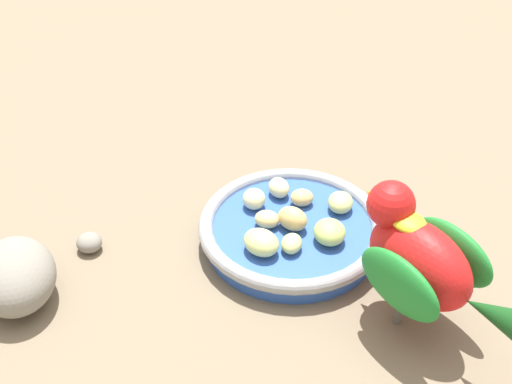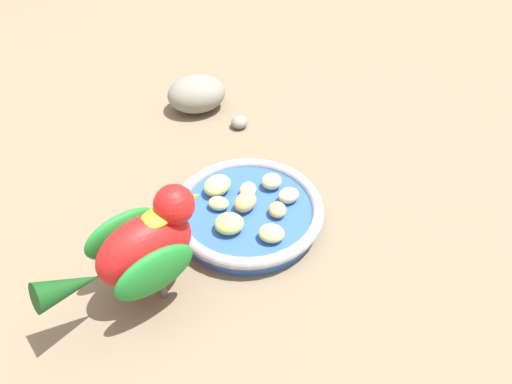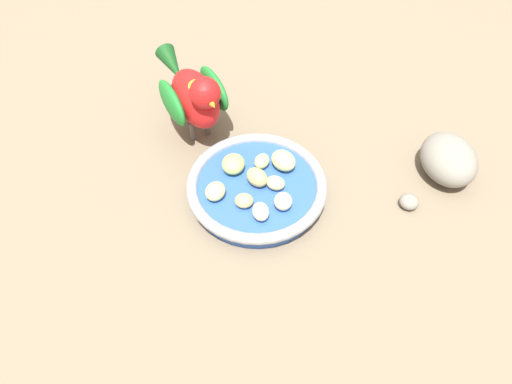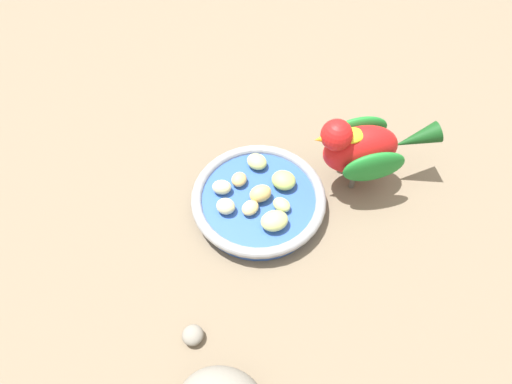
% 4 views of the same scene
% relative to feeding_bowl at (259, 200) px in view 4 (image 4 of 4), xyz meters
% --- Properties ---
extents(ground_plane, '(4.00, 4.00, 0.00)m').
position_rel_feeding_bowl_xyz_m(ground_plane, '(-0.01, 0.02, -0.02)').
color(ground_plane, '#756651').
extents(feeding_bowl, '(0.20, 0.20, 0.03)m').
position_rel_feeding_bowl_xyz_m(feeding_bowl, '(0.00, 0.00, 0.00)').
color(feeding_bowl, '#2D56B7').
rests_on(feeding_bowl, ground_plane).
extents(apple_piece_0, '(0.04, 0.03, 0.02)m').
position_rel_feeding_bowl_xyz_m(apple_piece_0, '(-0.05, -0.02, 0.02)').
color(apple_piece_0, beige).
rests_on(apple_piece_0, feeding_bowl).
extents(apple_piece_1, '(0.03, 0.03, 0.02)m').
position_rel_feeding_bowl_xyz_m(apple_piece_1, '(0.03, -0.02, 0.01)').
color(apple_piece_1, '#C6D17A').
rests_on(apple_piece_1, feeding_bowl).
extents(apple_piece_2, '(0.04, 0.03, 0.02)m').
position_rel_feeding_bowl_xyz_m(apple_piece_2, '(0.00, -0.00, 0.02)').
color(apple_piece_2, tan).
rests_on(apple_piece_2, feeding_bowl).
extents(apple_piece_3, '(0.03, 0.03, 0.02)m').
position_rel_feeding_bowl_xyz_m(apple_piece_3, '(-0.03, 0.03, 0.02)').
color(apple_piece_3, tan).
rests_on(apple_piece_3, feeding_bowl).
extents(apple_piece_4, '(0.04, 0.04, 0.02)m').
position_rel_feeding_bowl_xyz_m(apple_piece_4, '(0.01, 0.06, 0.02)').
color(apple_piece_4, '#C6D17A').
rests_on(apple_piece_4, feeding_bowl).
extents(apple_piece_5, '(0.03, 0.03, 0.02)m').
position_rel_feeding_bowl_xyz_m(apple_piece_5, '(-0.05, 0.02, 0.02)').
color(apple_piece_5, beige).
rests_on(apple_piece_5, feeding_bowl).
extents(apple_piece_6, '(0.05, 0.05, 0.02)m').
position_rel_feeding_bowl_xyz_m(apple_piece_6, '(0.04, 0.02, 0.02)').
color(apple_piece_6, '#B2CC66').
rests_on(apple_piece_6, feeding_bowl).
extents(apple_piece_7, '(0.04, 0.04, 0.02)m').
position_rel_feeding_bowl_xyz_m(apple_piece_7, '(0.02, -0.05, 0.02)').
color(apple_piece_7, '#C6D17A').
rests_on(apple_piece_7, feeding_bowl).
extents(apple_piece_8, '(0.03, 0.03, 0.02)m').
position_rel_feeding_bowl_xyz_m(apple_piece_8, '(-0.02, -0.02, 0.02)').
color(apple_piece_8, '#E5C67F').
rests_on(apple_piece_8, feeding_bowl).
extents(parrot, '(0.19, 0.09, 0.14)m').
position_rel_feeding_bowl_xyz_m(parrot, '(0.15, 0.03, 0.06)').
color(parrot, '#59544C').
rests_on(parrot, ground_plane).
extents(pebble_0, '(0.04, 0.04, 0.02)m').
position_rel_feeding_bowl_xyz_m(pebble_0, '(-0.11, -0.18, -0.01)').
color(pebble_0, gray).
rests_on(pebble_0, ground_plane).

